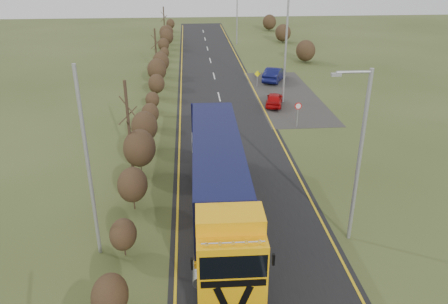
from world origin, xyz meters
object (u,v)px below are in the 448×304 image
lorry (219,181)px  streetlight_near (358,152)px  car_blue_sedan (274,74)px  car_red_hatchback (274,99)px  speed_sign (298,110)px

lorry → streetlight_near: streetlight_near is taller
car_blue_sedan → streetlight_near: size_ratio=0.55×
car_blue_sedan → streetlight_near: bearing=110.8°
car_red_hatchback → car_blue_sedan: size_ratio=0.77×
lorry → car_blue_sedan: (7.94, 26.98, -1.60)m
car_blue_sedan → speed_sign: bearing=111.3°
car_blue_sedan → speed_sign: (-0.78, -13.92, 0.63)m
lorry → speed_sign: 14.92m
lorry → streetlight_near: bearing=-16.4°
streetlight_near → car_blue_sedan: bearing=86.3°
car_red_hatchback → speed_sign: (0.80, -5.46, 0.78)m
car_blue_sedan → streetlight_near: 29.18m
car_red_hatchback → car_blue_sedan: bearing=-86.0°
lorry → car_blue_sedan: size_ratio=3.27×
car_blue_sedan → streetlight_near: (-1.88, -28.87, 3.80)m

